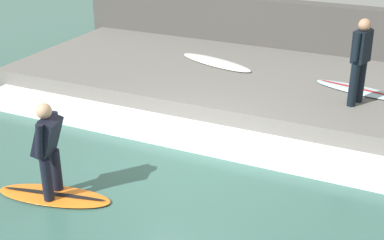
% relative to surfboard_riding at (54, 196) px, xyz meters
% --- Properties ---
extents(ground_plane, '(28.00, 28.00, 0.00)m').
position_rel_surfboard_riding_xyz_m(ground_plane, '(1.75, -1.34, -0.03)').
color(ground_plane, '#386056').
extents(concrete_ledge, '(4.40, 11.05, 0.51)m').
position_rel_surfboard_riding_xyz_m(concrete_ledge, '(5.39, -1.34, 0.22)').
color(concrete_ledge, '#66635E').
rests_on(concrete_ledge, ground_plane).
extents(back_wall, '(0.50, 11.60, 1.71)m').
position_rel_surfboard_riding_xyz_m(back_wall, '(7.84, -1.34, 0.82)').
color(back_wall, '#474442').
rests_on(back_wall, ground_plane).
extents(wave_foam_crest, '(0.95, 10.49, 0.19)m').
position_rel_surfboard_riding_xyz_m(wave_foam_crest, '(2.72, -1.34, 0.06)').
color(wave_foam_crest, white).
rests_on(wave_foam_crest, ground_plane).
extents(surfboard_riding, '(0.96, 1.91, 0.07)m').
position_rel_surfboard_riding_xyz_m(surfboard_riding, '(0.00, 0.00, 0.00)').
color(surfboard_riding, orange).
rests_on(surfboard_riding, ground_plane).
extents(surfer_riding, '(0.55, 0.48, 1.50)m').
position_rel_surfboard_riding_xyz_m(surfer_riding, '(-0.00, 0.00, 0.86)').
color(surfer_riding, black).
rests_on(surfer_riding, surfboard_riding).
extents(surfer_waiting_near, '(0.54, 0.34, 1.67)m').
position_rel_surfboard_riding_xyz_m(surfer_waiting_near, '(4.59, -3.68, 1.42)').
color(surfer_waiting_near, black).
rests_on(surfer_waiting_near, concrete_ledge).
extents(surfboard_waiting_near, '(0.96, 2.02, 0.07)m').
position_rel_surfboard_riding_xyz_m(surfboard_waiting_near, '(5.30, -3.69, 0.51)').
color(surfboard_waiting_near, silver).
rests_on(surfboard_waiting_near, concrete_ledge).
extents(surfboard_spare, '(1.16, 2.13, 0.06)m').
position_rel_surfboard_riding_xyz_m(surfboard_spare, '(5.77, -0.27, 0.51)').
color(surfboard_spare, white).
rests_on(surfboard_spare, concrete_ledge).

